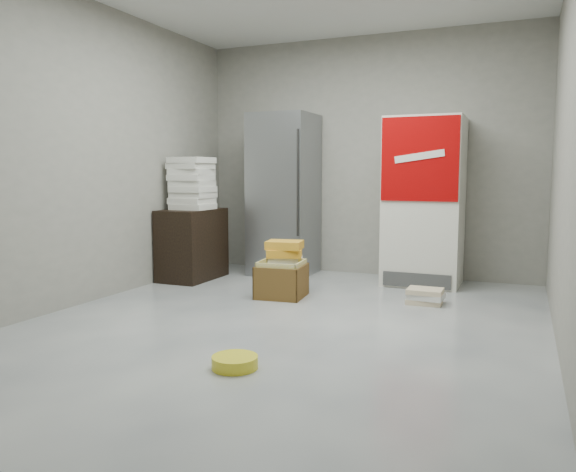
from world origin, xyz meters
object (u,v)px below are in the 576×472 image
at_px(phonebook_stack_main, 285,266).
at_px(cardboard_box, 282,282).
at_px(steel_fridge, 284,195).
at_px(coke_cooler, 424,201).
at_px(wood_shelf, 192,244).

relative_size(phonebook_stack_main, cardboard_box, 1.07).
distance_m(steel_fridge, coke_cooler, 1.65).
bearing_deg(wood_shelf, coke_cooler, 16.28).
xyz_separation_m(coke_cooler, cardboard_box, (-1.16, -1.20, -0.76)).
bearing_deg(cardboard_box, wood_shelf, 154.25).
bearing_deg(phonebook_stack_main, steel_fridge, 95.68).
bearing_deg(cardboard_box, phonebook_stack_main, 99.31).
bearing_deg(steel_fridge, cardboard_box, -67.92).
bearing_deg(steel_fridge, wood_shelf, -138.69).
bearing_deg(wood_shelf, cardboard_box, -19.81).
distance_m(steel_fridge, cardboard_box, 1.53).
bearing_deg(coke_cooler, phonebook_stack_main, -142.83).
xyz_separation_m(wood_shelf, cardboard_box, (1.32, -0.48, -0.25)).
relative_size(coke_cooler, wood_shelf, 2.25).
distance_m(phonebook_stack_main, cardboard_box, 0.30).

